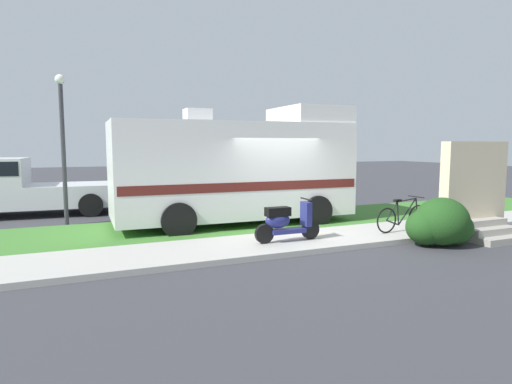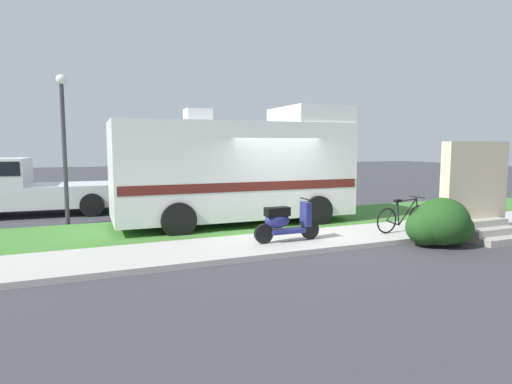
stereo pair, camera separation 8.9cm
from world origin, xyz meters
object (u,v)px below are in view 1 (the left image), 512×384
at_px(bicycle, 402,217).
at_px(pickup_truck_near, 13,185).
at_px(bottle_green, 437,220).
at_px(street_lamp_post, 63,135).
at_px(motorhome_rv, 236,168).
at_px(scooter, 285,222).
at_px(bottle_spare, 440,218).

xyz_separation_m(bicycle, pickup_truck_near, (-9.40, 7.55, 0.52)).
distance_m(bottle_green, street_lamp_post, 10.79).
distance_m(motorhome_rv, bottle_green, 5.82).
bearing_deg(bottle_green, motorhome_rv, 149.85).
height_order(bottle_green, street_lamp_post, street_lamp_post).
height_order(bicycle, pickup_truck_near, pickup_truck_near).
bearing_deg(pickup_truck_near, bicycle, -38.78).
distance_m(scooter, bicycle, 3.29).
bearing_deg(bicycle, motorhome_rv, 135.90).
bearing_deg(bottle_green, scooter, -177.46).
height_order(scooter, bicycle, scooter).
relative_size(scooter, street_lamp_post, 0.38).
relative_size(scooter, pickup_truck_near, 0.28).
bearing_deg(bicycle, bottle_spare, 16.78).
distance_m(motorhome_rv, bottle_spare, 6.02).
xyz_separation_m(motorhome_rv, scooter, (0.02, -3.05, -1.06)).
bearing_deg(scooter, bicycle, -2.59).
bearing_deg(street_lamp_post, scooter, -46.96).
relative_size(scooter, bottle_spare, 5.52).
distance_m(scooter, street_lamp_post, 6.99).
bearing_deg(bottle_green, pickup_truck_near, 146.79).
xyz_separation_m(bottle_green, bottle_spare, (0.35, 0.22, 0.02)).
bearing_deg(scooter, motorhome_rv, 90.36).
bearing_deg(bicycle, bottle_green, 12.99).
distance_m(pickup_truck_near, bottle_spare, 13.32).
bearing_deg(bottle_spare, scooter, -175.25).
bearing_deg(pickup_truck_near, bottle_green, -33.21).
xyz_separation_m(pickup_truck_near, bottle_spare, (11.33, -6.97, -0.76)).
bearing_deg(motorhome_rv, bottle_spare, -26.58).
distance_m(motorhome_rv, scooter, 3.23).
relative_size(motorhome_rv, bottle_green, 26.58).
bearing_deg(bottle_spare, bicycle, -163.22).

